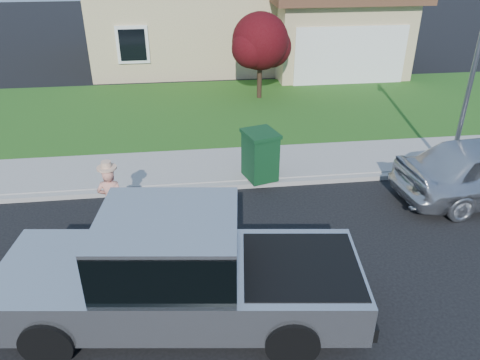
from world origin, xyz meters
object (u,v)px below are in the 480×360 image
(woman, at_px, (111,199))
(trash_bin, at_px, (260,155))
(street_lamp, at_px, (474,72))
(pickup_truck, at_px, (179,273))
(ornamental_tree, at_px, (261,44))

(woman, height_order, trash_bin, woman)
(trash_bin, relative_size, street_lamp, 0.25)
(woman, bearing_deg, street_lamp, -166.71)
(woman, relative_size, street_lamp, 0.34)
(trash_bin, xyz_separation_m, street_lamp, (4.92, -0.40, 2.01))
(pickup_truck, xyz_separation_m, trash_bin, (2.05, 4.47, -0.13))
(woman, distance_m, ornamental_tree, 9.54)
(pickup_truck, bearing_deg, woman, 123.91)
(woman, distance_m, trash_bin, 3.84)
(woman, relative_size, ornamental_tree, 0.53)
(ornamental_tree, height_order, street_lamp, street_lamp)
(pickup_truck, height_order, trash_bin, pickup_truck)
(pickup_truck, distance_m, trash_bin, 4.92)
(street_lamp, bearing_deg, woman, -152.44)
(ornamental_tree, bearing_deg, trash_bin, -99.44)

